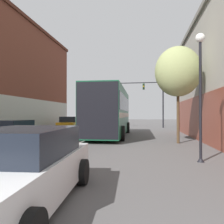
# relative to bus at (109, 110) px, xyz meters

# --- Properties ---
(lane_center_line) EXTENTS (0.14, 45.95, 0.01)m
(lane_center_line) POSITION_rel_bus_xyz_m (-1.11, -0.89, -2.06)
(lane_center_line) COLOR silver
(lane_center_line) RESTS_ON ground_plane
(bus) EXTENTS (3.05, 10.15, 3.69)m
(bus) POSITION_rel_bus_xyz_m (0.00, 0.00, 0.00)
(bus) COLOR #145133
(bus) RESTS_ON ground_plane
(hatchback_foreground) EXTENTS (2.31, 4.69, 1.45)m
(hatchback_foreground) POSITION_rel_bus_xyz_m (0.48, -13.46, -1.37)
(hatchback_foreground) COLOR silver
(hatchback_foreground) RESTS_ON ground_plane
(parked_car_left_near) EXTENTS (2.30, 4.09, 1.38)m
(parked_car_left_near) POSITION_rel_bus_xyz_m (-5.10, -4.94, -1.41)
(parked_car_left_near) COLOR silver
(parked_car_left_near) RESTS_ON ground_plane
(parked_car_left_mid) EXTENTS (2.25, 4.32, 1.50)m
(parked_car_left_mid) POSITION_rel_bus_xyz_m (-5.14, 5.37, -1.35)
(parked_car_left_mid) COLOR orange
(parked_car_left_mid) RESTS_ON ground_plane
(parked_car_left_far) EXTENTS (2.38, 4.08, 1.24)m
(parked_car_left_far) POSITION_rel_bus_xyz_m (-4.94, 11.77, -1.47)
(parked_car_left_far) COLOR silver
(parked_car_left_far) RESTS_ON ground_plane
(traffic_signal_gantry) EXTENTS (8.52, 0.36, 6.28)m
(traffic_signal_gantry) POSITION_rel_bus_xyz_m (2.60, 12.07, 2.52)
(traffic_signal_gantry) COLOR black
(traffic_signal_gantry) RESTS_ON ground_plane
(street_lamp) EXTENTS (0.34, 0.34, 4.70)m
(street_lamp) POSITION_rel_bus_xyz_m (4.83, -8.94, 0.78)
(street_lamp) COLOR black
(street_lamp) RESTS_ON ground_plane
(street_tree_near) EXTENTS (2.74, 2.47, 5.83)m
(street_tree_near) POSITION_rel_bus_xyz_m (4.80, -3.72, 2.24)
(street_tree_near) COLOR #4C3823
(street_tree_near) RESTS_ON ground_plane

